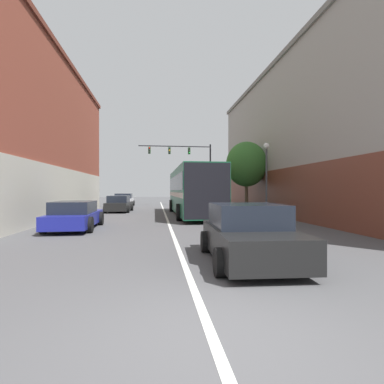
{
  "coord_description": "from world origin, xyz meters",
  "views": [
    {
      "loc": [
        -0.67,
        -3.58,
        1.77
      ],
      "look_at": [
        1.72,
        16.32,
        1.67
      ],
      "focal_mm": 28.0,
      "sensor_mm": 36.0,
      "label": 1
    }
  ],
  "objects_px": {
    "bus": "(192,190)",
    "parked_car_left_mid": "(124,200)",
    "hatchback_foreground": "(249,234)",
    "street_lamp": "(266,171)",
    "parked_car_left_near": "(75,216)",
    "traffic_signal_gantry": "(188,160)",
    "parked_car_left_far": "(119,204)",
    "street_tree_near": "(246,164)"
  },
  "relations": [
    {
      "from": "bus",
      "to": "parked_car_left_mid",
      "type": "distance_m",
      "value": 14.4
    },
    {
      "from": "bus",
      "to": "hatchback_foreground",
      "type": "height_order",
      "value": "bus"
    },
    {
      "from": "street_lamp",
      "to": "bus",
      "type": "bearing_deg",
      "value": 130.74
    },
    {
      "from": "bus",
      "to": "street_lamp",
      "type": "relative_size",
      "value": 2.73
    },
    {
      "from": "hatchback_foreground",
      "to": "parked_car_left_near",
      "type": "height_order",
      "value": "hatchback_foreground"
    },
    {
      "from": "bus",
      "to": "street_lamp",
      "type": "distance_m",
      "value": 6.0
    },
    {
      "from": "traffic_signal_gantry",
      "to": "hatchback_foreground",
      "type": "bearing_deg",
      "value": -92.88
    },
    {
      "from": "hatchback_foreground",
      "to": "street_lamp",
      "type": "relative_size",
      "value": 0.89
    },
    {
      "from": "bus",
      "to": "parked_car_left_near",
      "type": "relative_size",
      "value": 2.66
    },
    {
      "from": "bus",
      "to": "hatchback_foreground",
      "type": "relative_size",
      "value": 3.07
    },
    {
      "from": "hatchback_foreground",
      "to": "parked_car_left_mid",
      "type": "distance_m",
      "value": 27.67
    },
    {
      "from": "hatchback_foreground",
      "to": "street_lamp",
      "type": "height_order",
      "value": "street_lamp"
    },
    {
      "from": "parked_car_left_far",
      "to": "parked_car_left_mid",
      "type": "bearing_deg",
      "value": 5.51
    },
    {
      "from": "parked_car_left_mid",
      "to": "street_lamp",
      "type": "distance_m",
      "value": 20.24
    },
    {
      "from": "parked_car_left_mid",
      "to": "parked_car_left_far",
      "type": "height_order",
      "value": "parked_car_left_mid"
    },
    {
      "from": "parked_car_left_mid",
      "to": "traffic_signal_gantry",
      "type": "height_order",
      "value": "traffic_signal_gantry"
    },
    {
      "from": "parked_car_left_far",
      "to": "traffic_signal_gantry",
      "type": "distance_m",
      "value": 12.89
    },
    {
      "from": "street_tree_near",
      "to": "parked_car_left_near",
      "type": "bearing_deg",
      "value": -142.68
    },
    {
      "from": "parked_car_left_near",
      "to": "parked_car_left_far",
      "type": "distance_m",
      "value": 11.16
    },
    {
      "from": "hatchback_foreground",
      "to": "traffic_signal_gantry",
      "type": "height_order",
      "value": "traffic_signal_gantry"
    },
    {
      "from": "hatchback_foreground",
      "to": "parked_car_left_far",
      "type": "distance_m",
      "value": 18.91
    },
    {
      "from": "parked_car_left_near",
      "to": "traffic_signal_gantry",
      "type": "height_order",
      "value": "traffic_signal_gantry"
    },
    {
      "from": "bus",
      "to": "street_tree_near",
      "type": "distance_m",
      "value": 4.86
    },
    {
      "from": "parked_car_left_near",
      "to": "parked_car_left_mid",
      "type": "distance_m",
      "value": 20.04
    },
    {
      "from": "parked_car_left_far",
      "to": "street_tree_near",
      "type": "height_order",
      "value": "street_tree_near"
    },
    {
      "from": "parked_car_left_far",
      "to": "traffic_signal_gantry",
      "type": "height_order",
      "value": "traffic_signal_gantry"
    },
    {
      "from": "street_lamp",
      "to": "hatchback_foreground",
      "type": "bearing_deg",
      "value": -113.24
    },
    {
      "from": "hatchback_foreground",
      "to": "traffic_signal_gantry",
      "type": "xyz_separation_m",
      "value": [
        1.41,
        27.99,
        4.75
      ]
    },
    {
      "from": "bus",
      "to": "traffic_signal_gantry",
      "type": "xyz_separation_m",
      "value": [
        1.14,
        13.92,
        3.58
      ]
    },
    {
      "from": "hatchback_foreground",
      "to": "parked_car_left_mid",
      "type": "relative_size",
      "value": 1.03
    },
    {
      "from": "traffic_signal_gantry",
      "to": "street_lamp",
      "type": "bearing_deg",
      "value": -81.61
    },
    {
      "from": "bus",
      "to": "parked_car_left_far",
      "type": "bearing_deg",
      "value": 53.84
    },
    {
      "from": "hatchback_foreground",
      "to": "bus",
      "type": "bearing_deg",
      "value": 1.25
    },
    {
      "from": "hatchback_foreground",
      "to": "street_lamp",
      "type": "bearing_deg",
      "value": -20.91
    },
    {
      "from": "bus",
      "to": "parked_car_left_far",
      "type": "distance_m",
      "value": 7.05
    },
    {
      "from": "parked_car_left_far",
      "to": "parked_car_left_near",
      "type": "bearing_deg",
      "value": 178.74
    },
    {
      "from": "bus",
      "to": "parked_car_left_far",
      "type": "xyz_separation_m",
      "value": [
        -5.64,
        4.06,
        -1.2
      ]
    },
    {
      "from": "hatchback_foreground",
      "to": "parked_car_left_mid",
      "type": "height_order",
      "value": "parked_car_left_mid"
    },
    {
      "from": "bus",
      "to": "traffic_signal_gantry",
      "type": "distance_m",
      "value": 14.42
    },
    {
      "from": "bus",
      "to": "parked_car_left_near",
      "type": "distance_m",
      "value": 9.54
    },
    {
      "from": "parked_car_left_near",
      "to": "street_lamp",
      "type": "relative_size",
      "value": 1.03
    },
    {
      "from": "parked_car_left_near",
      "to": "street_tree_near",
      "type": "relative_size",
      "value": 0.85
    }
  ]
}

